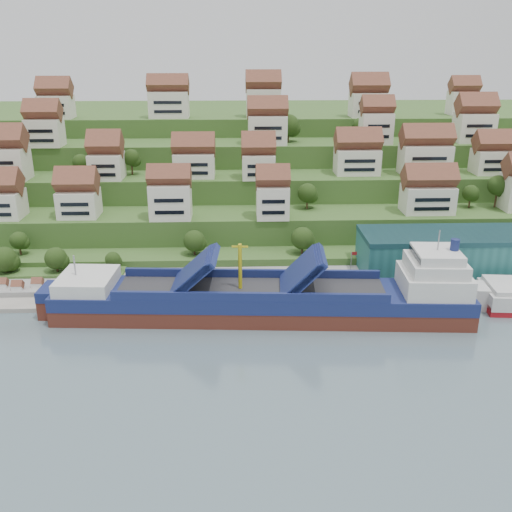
{
  "coord_description": "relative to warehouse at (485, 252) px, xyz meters",
  "views": [
    {
      "loc": [
        -8.15,
        -110.68,
        54.53
      ],
      "look_at": [
        -3.64,
        14.0,
        8.0
      ],
      "focal_mm": 40.0,
      "sensor_mm": 36.0,
      "label": 1
    }
  ],
  "objects": [
    {
      "name": "cargo_ship",
      "position": [
        -52.58,
        -18.3,
        -3.58
      ],
      "size": [
        87.75,
        18.92,
        19.43
      ],
      "rotation": [
        0.0,
        0.0,
        -0.06
      ],
      "color": "#512219",
      "rests_on": "ground"
    },
    {
      "name": "quay",
      "position": [
        -32.0,
        -2.0,
        -6.1
      ],
      "size": [
        180.0,
        14.0,
        2.2
      ],
      "primitive_type": "cube",
      "color": "gray",
      "rests_on": "ground"
    },
    {
      "name": "hillside",
      "position": [
        -52.0,
        86.55,
        3.46
      ],
      "size": [
        260.0,
        128.0,
        31.0
      ],
      "color": "#2D4C1E",
      "rests_on": "ground"
    },
    {
      "name": "hillside_trees",
      "position": [
        -56.26,
        28.27,
        9.77
      ],
      "size": [
        144.7,
        62.43,
        30.69
      ],
      "color": "#274216",
      "rests_on": "ground"
    },
    {
      "name": "pebble_beach",
      "position": [
        -110.0,
        -5.0,
        -6.7
      ],
      "size": [
        45.0,
        20.0,
        1.0
      ],
      "primitive_type": "cube",
      "color": "gray",
      "rests_on": "ground"
    },
    {
      "name": "flagpole",
      "position": [
        -33.89,
        -7.0,
        -0.32
      ],
      "size": [
        1.28,
        0.16,
        8.0
      ],
      "color": "gray",
      "rests_on": "quay"
    },
    {
      "name": "warehouse",
      "position": [
        0.0,
        0.0,
        0.0
      ],
      "size": [
        60.0,
        15.0,
        10.0
      ],
      "primitive_type": "cube",
      "color": "#256563",
      "rests_on": "quay"
    },
    {
      "name": "hillside_village",
      "position": [
        -49.49,
        43.56,
        17.29
      ],
      "size": [
        161.09,
        65.08,
        29.24
      ],
      "color": "silver",
      "rests_on": "ground"
    },
    {
      "name": "ground",
      "position": [
        -52.0,
        -17.0,
        -7.2
      ],
      "size": [
        300.0,
        300.0,
        0.0
      ],
      "primitive_type": "plane",
      "color": "slate",
      "rests_on": "ground"
    },
    {
      "name": "beach_huts",
      "position": [
        -112.0,
        -6.25,
        -5.1
      ],
      "size": [
        14.4,
        3.7,
        2.2
      ],
      "color": "white",
      "rests_on": "pebble_beach"
    }
  ]
}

